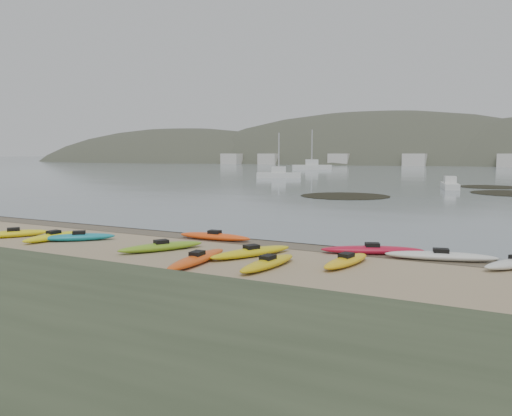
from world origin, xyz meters
The scene contains 7 objects.
ground centered at (0.00, 0.00, 0.00)m, with size 600.00×600.00×0.00m, color tan.
wet_sand centered at (0.00, -0.30, 0.00)m, with size 60.00×60.00×0.00m, color brown.
water centered at (0.00, 300.00, 0.01)m, with size 1200.00×1200.00×0.00m, color slate.
kayaks centered at (0.68, -3.07, 0.17)m, with size 24.09×8.20×0.34m.
kelp_mats centered at (5.09, 34.35, 0.03)m, with size 22.95×27.99×0.04m.
moored_boats centered at (-0.41, 84.33, 0.58)m, with size 89.51×80.83×1.35m.
far_town centered at (6.00, 145.00, 2.00)m, with size 199.00×5.00×4.00m.
Camera 1 is at (10.62, -20.39, 4.02)m, focal length 35.00 mm.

